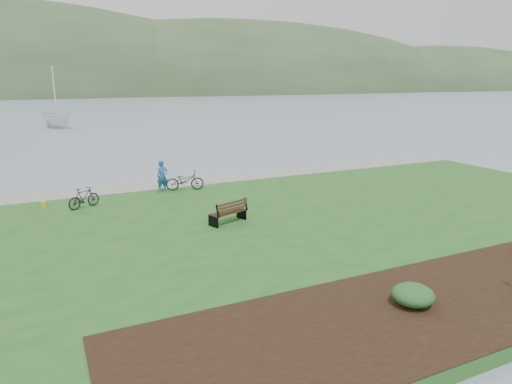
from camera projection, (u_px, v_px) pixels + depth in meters
The scene contains 11 objects.
ground at pixel (277, 216), 20.83m from camera, with size 600.00×600.00×0.00m, color gray.
lawn at pixel (299, 225), 19.03m from camera, with size 34.00×20.00×0.40m, color #21541D.
shoreline_path at pixel (222, 178), 26.78m from camera, with size 34.00×2.20×0.03m, color gray.
far_hillside at pixel (119, 95), 178.22m from camera, with size 580.00×80.00×38.00m, color #314D2B, non-canonical shape.
park_bench at pixel (229, 212), 18.44m from camera, with size 1.72×1.16×0.99m.
person at pixel (162, 174), 23.42m from camera, with size 0.71×0.49×1.94m, color #205396.
bicycle_a at pixel (185, 181), 23.93m from camera, with size 1.97×0.69×1.03m, color black.
bicycle_b at pixel (84, 198), 20.64m from camera, with size 1.56×0.45×0.94m, color black.
sailboat at pixel (58, 128), 57.91m from camera, with size 9.30×9.47×24.52m, color silver.
pannier at pixel (44, 204), 20.78m from camera, with size 0.18×0.28×0.30m, color gold.
shrub_0 at pixel (413, 295), 11.73m from camera, with size 1.08×1.08×0.54m, color #1E4C21.
Camera 1 is at (-9.39, -17.62, 6.12)m, focal length 32.00 mm.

